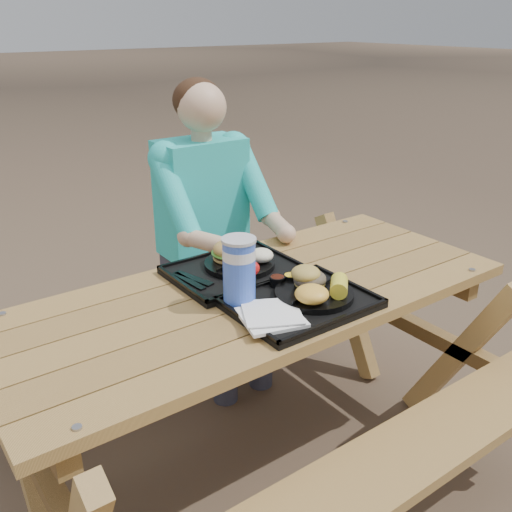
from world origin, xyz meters
TOP-DOWN VIEW (x-y plane):
  - ground at (0.00, 0.00)m, footprint 60.00×60.00m
  - picnic_table at (0.00, 0.00)m, footprint 1.80×1.49m
  - tray_near at (0.05, -0.18)m, footprint 0.45×0.35m
  - tray_far at (0.02, 0.16)m, footprint 0.45×0.35m
  - plate_near at (0.10, -0.18)m, footprint 0.26×0.26m
  - plate_far at (0.05, 0.17)m, footprint 0.26×0.26m
  - napkin_stack at (-0.10, -0.22)m, footprint 0.22×0.22m
  - soda_cup at (-0.11, -0.07)m, footprint 0.10×0.10m
  - condiment_bbq at (0.06, -0.04)m, footprint 0.06×0.06m
  - condiment_mustard at (0.11, -0.05)m, footprint 0.05×0.05m
  - sandwich at (0.12, -0.14)m, footprint 0.10×0.10m
  - mac_cheese at (0.05, -0.23)m, footprint 0.11×0.11m
  - corn_cob at (0.16, -0.24)m, footprint 0.13×0.13m
  - cutlery_far at (-0.15, 0.17)m, footprint 0.07×0.17m
  - burger at (0.03, 0.21)m, footprint 0.13×0.13m
  - baked_beans at (-0.01, 0.10)m, footprint 0.08×0.08m
  - potato_salad at (0.11, 0.12)m, footprint 0.09×0.09m
  - diner at (0.22, 0.70)m, footprint 0.48×0.84m

SIDE VIEW (x-z plane):
  - ground at x=0.00m, z-range 0.00..0.00m
  - picnic_table at x=0.00m, z-range 0.00..0.75m
  - diner at x=0.22m, z-range 0.00..1.28m
  - tray_near at x=0.05m, z-range 0.75..0.77m
  - tray_far at x=0.02m, z-range 0.75..0.77m
  - cutlery_far at x=-0.15m, z-range 0.77..0.78m
  - plate_near at x=0.10m, z-range 0.77..0.79m
  - plate_far at x=0.05m, z-range 0.77..0.79m
  - napkin_stack at x=-0.10m, z-range 0.77..0.79m
  - condiment_mustard at x=0.11m, z-range 0.77..0.80m
  - condiment_bbq at x=0.06m, z-range 0.77..0.80m
  - baked_beans at x=-0.01m, z-range 0.79..0.83m
  - potato_salad at x=0.11m, z-range 0.79..0.84m
  - mac_cheese at x=0.05m, z-range 0.79..0.84m
  - corn_cob at x=0.16m, z-range 0.79..0.85m
  - sandwich at x=0.12m, z-range 0.79..0.90m
  - burger at x=0.03m, z-range 0.79..0.90m
  - soda_cup at x=-0.11m, z-range 0.77..0.98m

